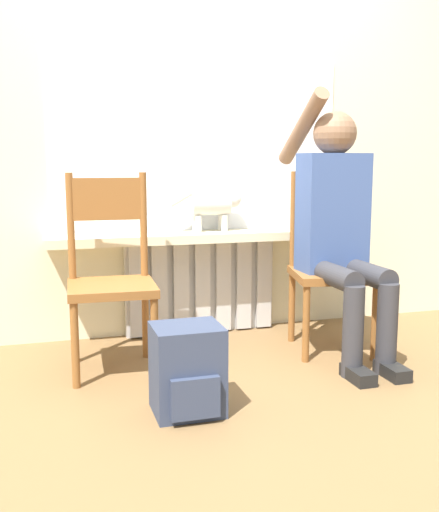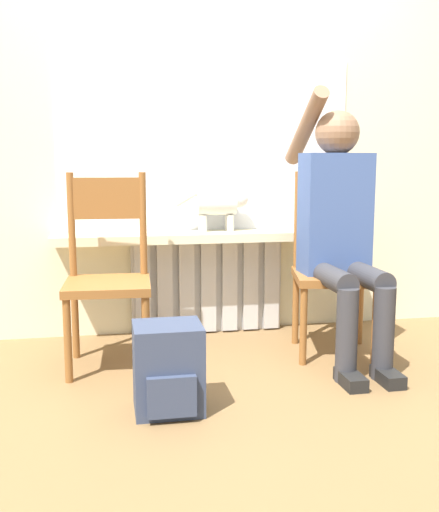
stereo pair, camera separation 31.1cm
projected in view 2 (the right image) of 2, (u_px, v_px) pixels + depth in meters
ground_plane at (255, 409)px, 2.45m from camera, size 12.00×12.00×0.00m
wall_with_window at (205, 100)px, 3.43m from camera, size 7.00×0.06×2.70m
radiator at (207, 286)px, 3.52m from camera, size 0.89×0.08×0.56m
windowsill at (209, 236)px, 3.40m from camera, size 1.75×0.25×0.05m
window_glass at (206, 146)px, 3.44m from camera, size 1.68×0.01×0.97m
chair_left at (108, 272)px, 2.92m from camera, size 0.42×0.42×0.95m
chair_right at (333, 264)px, 3.13m from camera, size 0.48×0.48×0.95m
person at (341, 222)px, 2.99m from camera, size 0.36×0.96×1.37m
cat at (219, 204)px, 3.42m from camera, size 0.43×0.13×0.25m
backpack at (168, 369)px, 2.41m from camera, size 0.27×0.27×0.36m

